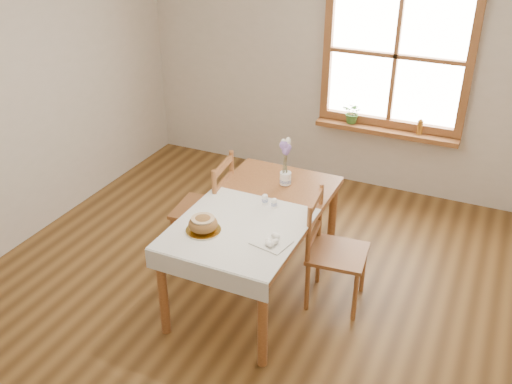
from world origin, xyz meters
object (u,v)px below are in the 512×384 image
(chair_right, at_px, (338,252))
(bread_plate, at_px, (203,230))
(flower_vase, at_px, (285,179))
(dining_table, at_px, (256,219))
(chair_left, at_px, (202,208))

(chair_right, height_order, bread_plate, chair_right)
(chair_right, bearing_deg, flower_vase, 54.08)
(dining_table, relative_size, chair_right, 1.74)
(bread_plate, xyz_separation_m, flower_vase, (0.25, 0.91, 0.04))
(chair_right, xyz_separation_m, bread_plate, (-0.83, -0.58, 0.31))
(dining_table, bearing_deg, chair_left, 158.37)
(bread_plate, bearing_deg, chair_left, 121.04)
(bread_plate, relative_size, flower_vase, 2.36)
(chair_left, xyz_separation_m, chair_right, (1.25, -0.12, -0.02))
(chair_left, bearing_deg, chair_right, 78.61)
(dining_table, relative_size, chair_left, 1.66)
(chair_left, height_order, chair_right, chair_left)
(chair_left, relative_size, chair_right, 1.05)
(bread_plate, bearing_deg, flower_vase, 74.48)
(dining_table, relative_size, flower_vase, 15.45)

